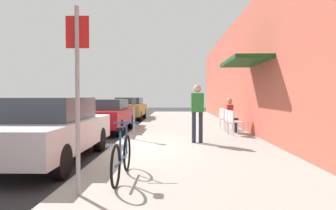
{
  "coord_description": "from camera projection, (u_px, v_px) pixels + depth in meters",
  "views": [
    {
      "loc": [
        1.73,
        -8.18,
        1.49
      ],
      "look_at": [
        1.37,
        8.36,
        0.99
      ],
      "focal_mm": 31.83,
      "sensor_mm": 36.0,
      "label": 1
    }
  ],
  "objects": [
    {
      "name": "parked_car_0",
      "position": [
        49.0,
        129.0,
        6.73
      ],
      "size": [
        1.8,
        4.4,
        1.46
      ],
      "color": "#B7B7BC",
      "rests_on": "ground_plane"
    },
    {
      "name": "cafe_chair_2",
      "position": [
        224.0,
        117.0,
        12.31
      ],
      "size": [
        0.54,
        0.54,
        0.87
      ],
      "color": "silver",
      "rests_on": "sidewalk_slab"
    },
    {
      "name": "cafe_chair_0",
      "position": [
        234.0,
        121.0,
        10.39
      ],
      "size": [
        0.54,
        0.54,
        0.87
      ],
      "color": "silver",
      "rests_on": "sidewalk_slab"
    },
    {
      "name": "ground_plane",
      "position": [
        112.0,
        150.0,
        8.25
      ],
      "size": [
        60.0,
        60.0,
        0.0
      ],
      "primitive_type": "plane",
      "color": "#2D2D30"
    },
    {
      "name": "pedestrian_standing",
      "position": [
        197.0,
        109.0,
        8.71
      ],
      "size": [
        0.36,
        0.22,
        1.7
      ],
      "color": "#232838",
      "rests_on": "sidewalk_slab"
    },
    {
      "name": "parked_car_2",
      "position": [
        129.0,
        108.0,
        18.59
      ],
      "size": [
        1.8,
        4.4,
        1.4
      ],
      "color": "#A58433",
      "rests_on": "ground_plane"
    },
    {
      "name": "street_sign",
      "position": [
        78.0,
        85.0,
        4.08
      ],
      "size": [
        0.32,
        0.06,
        2.6
      ],
      "color": "gray",
      "rests_on": "sidewalk_slab"
    },
    {
      "name": "bicycle_0",
      "position": [
        122.0,
        157.0,
        4.93
      ],
      "size": [
        0.46,
        1.71,
        0.9
      ],
      "color": "black",
      "rests_on": "sidewalk_slab"
    },
    {
      "name": "sidewalk_slab",
      "position": [
        190.0,
        138.0,
        10.2
      ],
      "size": [
        4.5,
        32.0,
        0.12
      ],
      "primitive_type": "cube",
      "color": "#9E9B93",
      "rests_on": "ground_plane"
    },
    {
      "name": "building_facade",
      "position": [
        261.0,
        67.0,
        10.07
      ],
      "size": [
        1.4,
        32.0,
        4.94
      ],
      "color": "#BC5442",
      "rests_on": "ground_plane"
    },
    {
      "name": "cafe_chair_1",
      "position": [
        229.0,
        119.0,
        11.19
      ],
      "size": [
        0.44,
        0.44,
        0.87
      ],
      "color": "silver",
      "rests_on": "sidewalk_slab"
    },
    {
      "name": "seated_patron_1",
      "position": [
        231.0,
        114.0,
        11.18
      ],
      "size": [
        0.43,
        0.36,
        1.29
      ],
      "color": "#232838",
      "rests_on": "sidewalk_slab"
    },
    {
      "name": "parking_meter",
      "position": [
        134.0,
        115.0,
        9.39
      ],
      "size": [
        0.12,
        0.1,
        1.32
      ],
      "color": "slate",
      "rests_on": "sidewalk_slab"
    },
    {
      "name": "parked_car_1",
      "position": [
        106.0,
        115.0,
        12.3
      ],
      "size": [
        1.8,
        4.4,
        1.36
      ],
      "color": "maroon",
      "rests_on": "ground_plane"
    }
  ]
}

